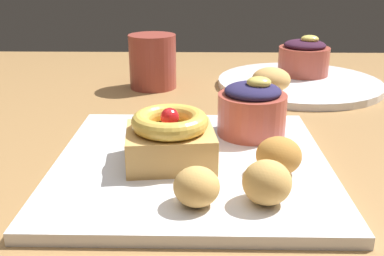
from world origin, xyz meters
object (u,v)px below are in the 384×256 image
at_px(fritter_middle, 267,182).
at_px(back_plate, 299,83).
at_px(berry_ramekin, 252,109).
at_px(fritter_front, 197,187).
at_px(cake_slice, 170,138).
at_px(coffee_mug, 153,61).
at_px(back_pastry, 271,80).
at_px(fritter_back, 279,156).
at_px(back_ramekin, 304,57).
at_px(front_plate, 192,164).

distance_m(fritter_middle, back_plate, 0.45).
height_order(berry_ramekin, fritter_front, berry_ramekin).
xyz_separation_m(berry_ramekin, back_plate, (0.11, 0.27, -0.04)).
height_order(cake_slice, coffee_mug, coffee_mug).
xyz_separation_m(berry_ramekin, back_pastry, (0.05, 0.19, -0.01)).
height_order(fritter_middle, coffee_mug, coffee_mug).
xyz_separation_m(fritter_back, coffee_mug, (-0.16, 0.37, 0.02)).
bearing_deg(back_plate, fritter_front, -112.27).
bearing_deg(back_ramekin, cake_slice, -119.45).
height_order(front_plate, fritter_back, fritter_back).
relative_size(cake_slice, fritter_middle, 2.28).
bearing_deg(fritter_back, berry_ramekin, 98.13).
relative_size(fritter_middle, back_plate, 0.15).
distance_m(back_plate, back_pastry, 0.10).
xyz_separation_m(fritter_middle, back_plate, (0.12, 0.44, -0.03)).
bearing_deg(back_ramekin, fritter_middle, -105.57).
bearing_deg(fritter_front, front_plate, 93.66).
bearing_deg(fritter_middle, front_plate, 126.23).
bearing_deg(fritter_front, coffee_mug, 100.71).
height_order(fritter_middle, back_ramekin, back_ramekin).
relative_size(berry_ramekin, back_pastry, 1.33).
xyz_separation_m(berry_ramekin, fritter_middle, (-0.00, -0.17, -0.01)).
relative_size(berry_ramekin, back_ramekin, 0.90).
distance_m(fritter_middle, back_ramekin, 0.50).
relative_size(cake_slice, fritter_back, 2.17).
xyz_separation_m(fritter_middle, back_pastry, (0.06, 0.36, -0.00)).
xyz_separation_m(front_plate, coffee_mug, (-0.08, 0.33, 0.04)).
distance_m(front_plate, coffee_mug, 0.34).
height_order(cake_slice, fritter_middle, cake_slice).
height_order(back_ramekin, coffee_mug, coffee_mug).
relative_size(front_plate, fritter_front, 7.12).
bearing_deg(fritter_front, cake_slice, 108.07).
bearing_deg(front_plate, back_pastry, 65.23).
bearing_deg(front_plate, berry_ramekin, 46.64).
distance_m(cake_slice, back_ramekin, 0.45).
relative_size(front_plate, fritter_back, 6.37).
bearing_deg(coffee_mug, fritter_front, -79.29).
xyz_separation_m(berry_ramekin, back_ramekin, (0.13, 0.31, 0.00)).
xyz_separation_m(fritter_front, coffee_mug, (-0.08, 0.43, 0.02)).
bearing_deg(back_plate, fritter_back, -104.71).
relative_size(fritter_front, back_plate, 0.14).
height_order(fritter_front, back_ramekin, back_ramekin).
relative_size(front_plate, cake_slice, 2.93).
bearing_deg(coffee_mug, back_ramekin, 10.75).
relative_size(fritter_middle, fritter_back, 0.95).
height_order(back_plate, coffee_mug, coffee_mug).
distance_m(front_plate, fritter_middle, 0.12).
xyz_separation_m(front_plate, fritter_back, (0.09, -0.03, 0.03)).
bearing_deg(back_ramekin, fritter_back, -105.13).
bearing_deg(berry_ramekin, fritter_back, -81.87).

